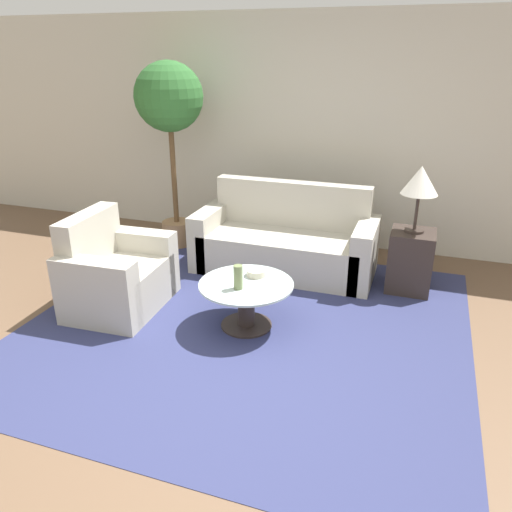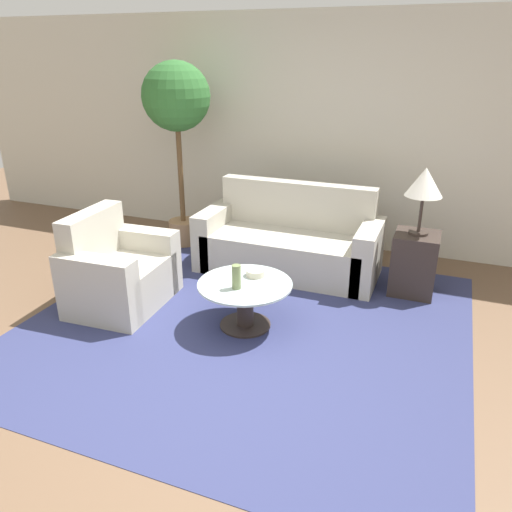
{
  "view_description": "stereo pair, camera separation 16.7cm",
  "coord_description": "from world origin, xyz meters",
  "views": [
    {
      "loc": [
        1.24,
        -2.69,
        2.18
      ],
      "look_at": [
        -0.05,
        1.04,
        0.55
      ],
      "focal_mm": 35.0,
      "sensor_mm": 36.0,
      "label": 1
    },
    {
      "loc": [
        1.39,
        -2.63,
        2.18
      ],
      "look_at": [
        -0.05,
        1.04,
        0.55
      ],
      "focal_mm": 35.0,
      "sensor_mm": 36.0,
      "label": 2
    }
  ],
  "objects": [
    {
      "name": "ground_plane",
      "position": [
        0.0,
        0.0,
        0.0
      ],
      "size": [
        14.0,
        14.0,
        0.0
      ],
      "primitive_type": "plane",
      "color": "brown"
    },
    {
      "name": "wall_back",
      "position": [
        0.0,
        3.04,
        1.3
      ],
      "size": [
        10.0,
        0.06,
        2.6
      ],
      "color": "beige",
      "rests_on": "ground_plane"
    },
    {
      "name": "potted_plant",
      "position": [
        -1.51,
        2.36,
        1.59
      ],
      "size": [
        0.76,
        0.76,
        2.1
      ],
      "color": "#93704C",
      "rests_on": "ground_plane"
    },
    {
      "name": "bowl",
      "position": [
        -0.02,
        0.96,
        0.43
      ],
      "size": [
        0.16,
        0.16,
        0.06
      ],
      "color": "beige",
      "rests_on": "coffee_table"
    },
    {
      "name": "rug",
      "position": [
        -0.05,
        0.79,
        0.0
      ],
      "size": [
        3.62,
        3.43,
        0.01
      ],
      "color": "navy",
      "rests_on": "ground_plane"
    },
    {
      "name": "table_lamp",
      "position": [
        1.2,
        1.99,
        1.08
      ],
      "size": [
        0.33,
        0.33,
        0.62
      ],
      "color": "#332823",
      "rests_on": "side_table"
    },
    {
      "name": "coffee_table",
      "position": [
        -0.05,
        0.79,
        0.26
      ],
      "size": [
        0.79,
        0.79,
        0.4
      ],
      "color": "#332823",
      "rests_on": "ground_plane"
    },
    {
      "name": "vase",
      "position": [
        -0.08,
        0.68,
        0.51
      ],
      "size": [
        0.07,
        0.07,
        0.2
      ],
      "color": "#6B7A4C",
      "rests_on": "coffee_table"
    },
    {
      "name": "sofa_main",
      "position": [
        -0.08,
        2.09,
        0.29
      ],
      "size": [
        1.87,
        0.78,
        0.9
      ],
      "color": "#B2AD9E",
      "rests_on": "ground_plane"
    },
    {
      "name": "armchair",
      "position": [
        -1.31,
        0.76,
        0.29
      ],
      "size": [
        0.77,
        0.99,
        0.87
      ],
      "rotation": [
        0.0,
        0.0,
        1.62
      ],
      "color": "#B2AD9E",
      "rests_on": "ground_plane"
    },
    {
      "name": "side_table",
      "position": [
        1.2,
        1.99,
        0.3
      ],
      "size": [
        0.41,
        0.41,
        0.6
      ],
      "color": "#332823",
      "rests_on": "ground_plane"
    }
  ]
}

